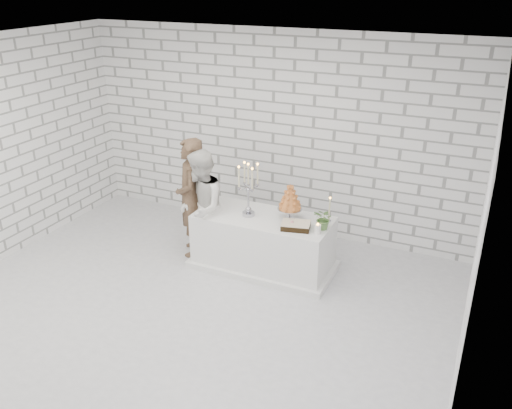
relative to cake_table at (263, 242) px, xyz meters
The scene contains 13 objects.
ground 1.36m from the cake_table, 107.84° to the right, with size 6.00×5.00×0.01m, color silver.
ceiling 2.93m from the cake_table, 107.84° to the right, with size 6.00×5.00×0.01m, color white.
wall_back 1.74m from the cake_table, 107.59° to the left, with size 6.00×0.01×3.00m, color white.
wall_right 3.09m from the cake_table, 25.51° to the right, with size 0.01×5.00×3.00m, color white.
cake_table is the anchor object (origin of this frame).
groom 1.18m from the cake_table, behind, with size 0.61×0.40×1.68m, color #433023.
bride 0.95m from the cake_table, 169.06° to the right, with size 0.77×0.60×1.58m, color white.
candelabra 0.77m from the cake_table, 168.06° to the right, with size 0.30×0.30×0.73m, color #A4A3AE, non-canonical shape.
croquembouche 0.71m from the cake_table, 11.53° to the left, with size 0.32×0.32×0.50m, color #BA632C, non-canonical shape.
chocolate_cake 0.68m from the cake_table, 16.69° to the right, with size 0.35×0.25×0.08m, color black.
pillar_candle 0.93m from the cake_table, 12.20° to the right, with size 0.08×0.08×0.12m, color white.
extra_taper 1.01m from the cake_table, 14.43° to the left, with size 0.06×0.06×0.32m, color beige.
flowers 0.98m from the cake_table, ahead, with size 0.25×0.22×0.28m, color #3B6D32.
Camera 1 is at (2.96, -4.64, 3.73)m, focal length 37.92 mm.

